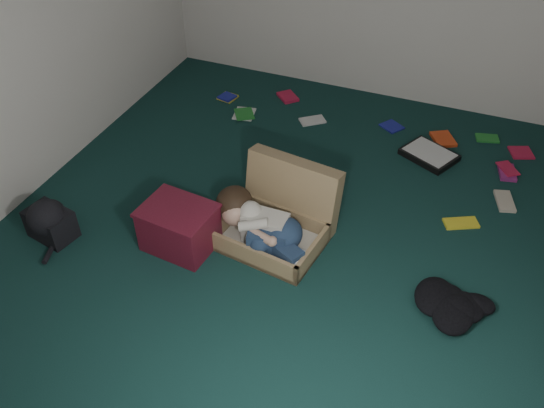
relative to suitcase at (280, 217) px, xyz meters
The scene contains 10 objects.
floor 0.17m from the suitcase, 111.05° to the left, with size 4.50×4.50×0.00m, color #11322F.
wall_front 2.48m from the suitcase, 90.53° to the right, with size 4.50×4.50×0.00m, color white.
wall_left 2.32m from the suitcase, behind, with size 4.50×4.50×0.00m, color white.
suitcase is the anchor object (origin of this frame).
person 0.19m from the suitcase, 113.44° to the right, with size 0.77×0.46×0.33m.
maroon_bin 0.73m from the suitcase, 147.81° to the right, with size 0.53×0.44×0.34m.
backpack 1.67m from the suitcase, 157.05° to the right, with size 0.41×0.33×0.25m, color black, non-canonical shape.
clothing_pile 1.34m from the suitcase, 10.93° to the right, with size 0.39×0.32×0.12m, color black, non-canonical shape.
paper_tray 1.63m from the suitcase, 58.15° to the left, with size 0.53×0.48×0.06m.
book_scatter 1.59m from the suitcase, 71.60° to the left, with size 3.03×1.52×0.02m.
Camera 1 is at (1.14, -2.97, 2.93)m, focal length 38.00 mm.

